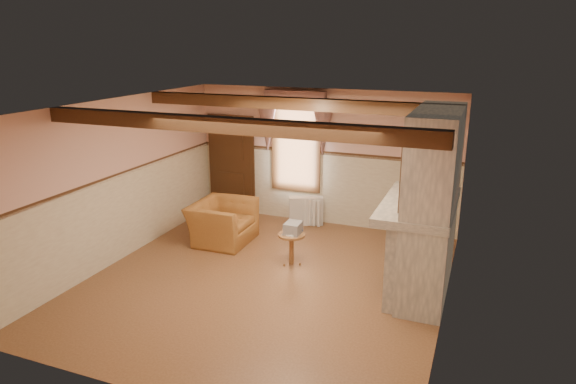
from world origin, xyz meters
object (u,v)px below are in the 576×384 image
at_px(armchair, 222,222).
at_px(side_table, 291,249).
at_px(bowl, 420,197).
at_px(oil_lamp, 424,184).
at_px(radiator, 306,211).
at_px(mantel_clock, 425,184).

distance_m(armchair, side_table, 1.68).
xyz_separation_m(bowl, oil_lamp, (0.00, 0.40, 0.09)).
bearing_deg(oil_lamp, radiator, 147.44).
relative_size(bowl, oil_lamp, 1.33).
bearing_deg(bowl, armchair, 171.38).
height_order(armchair, radiator, armchair).
relative_size(radiator, oil_lamp, 2.50).
bearing_deg(radiator, side_table, -101.28).
distance_m(side_table, mantel_clock, 2.49).
bearing_deg(mantel_clock, bowl, -90.00).
relative_size(armchair, mantel_clock, 4.97).
distance_m(armchair, radiator, 1.87).
height_order(mantel_clock, oil_lamp, oil_lamp).
bearing_deg(mantel_clock, side_table, -166.43).
height_order(side_table, oil_lamp, oil_lamp).
height_order(side_table, mantel_clock, mantel_clock).
relative_size(armchair, oil_lamp, 4.26).
bearing_deg(radiator, mantel_clock, -53.22).
height_order(bowl, mantel_clock, mantel_clock).
distance_m(side_table, radiator, 1.99).
bearing_deg(mantel_clock, radiator, 150.29).
relative_size(armchair, side_table, 2.17).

